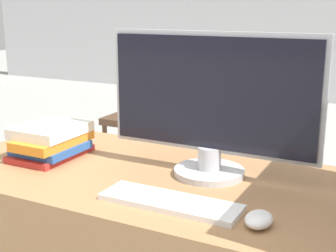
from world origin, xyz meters
The scene contains 5 objects.
monitor centered at (0.18, 0.41, 0.97)m, with size 0.67×0.22×0.44m.
keyboard centered at (0.18, 0.15, 0.75)m, with size 0.38×0.12×0.02m.
mouse centered at (0.42, 0.13, 0.76)m, with size 0.06×0.09×0.04m.
book_stack centered at (-0.38, 0.33, 0.80)m, with size 0.20×0.27×0.11m.
far_chair centered at (-1.08, 2.18, 0.50)m, with size 0.44×0.44×0.89m.
Camera 1 is at (0.69, -0.87, 1.26)m, focal length 50.00 mm.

